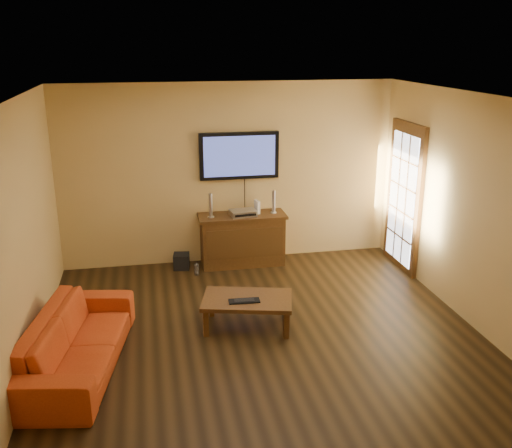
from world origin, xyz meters
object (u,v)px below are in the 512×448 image
object	(u,v)px
media_console	(242,239)
subwoofer	(181,261)
bottle	(197,269)
sofa	(76,333)
av_receiver	(243,213)
coffee_table	(247,302)
game_console	(257,207)
speaker_right	(274,203)
speaker_left	(211,206)
keyboard	(244,301)
television	(239,156)

from	to	relation	value
media_console	subwoofer	distance (m)	0.97
subwoofer	bottle	size ratio (longest dim) A/B	1.19
sofa	av_receiver	distance (m)	3.32
coffee_table	game_console	size ratio (longest dim) A/B	5.94
av_receiver	media_console	bearing A→B (deg)	92.56
coffee_table	speaker_right	size ratio (longest dim) A/B	3.37
av_receiver	subwoofer	world-z (taller)	av_receiver
media_console	coffee_table	xyz separation A→B (m)	(-0.29, -1.99, -0.07)
coffee_table	subwoofer	xyz separation A→B (m)	(-0.64, 1.98, -0.21)
bottle	speaker_left	bearing A→B (deg)	47.53
coffee_table	av_receiver	bearing A→B (deg)	81.37
sofa	bottle	size ratio (longest dim) A/B	10.63
bottle	subwoofer	bearing A→B (deg)	122.47
sofa	speaker_right	distance (m)	3.70
bottle	keyboard	distance (m)	1.83
speaker_left	speaker_right	world-z (taller)	speaker_left
game_console	bottle	bearing A→B (deg)	-172.11
speaker_right	av_receiver	size ratio (longest dim) A/B	0.93
speaker_right	av_receiver	distance (m)	0.49
media_console	game_console	size ratio (longest dim) A/B	6.65
speaker_right	game_console	bearing A→B (deg)	171.66
sofa	subwoofer	size ratio (longest dim) A/B	8.94
subwoofer	bottle	world-z (taller)	subwoofer
television	game_console	distance (m)	0.81
coffee_table	subwoofer	bearing A→B (deg)	107.82
media_console	speaker_left	size ratio (longest dim) A/B	3.65
sofa	subwoofer	world-z (taller)	sofa
media_console	subwoofer	size ratio (longest dim) A/B	5.73
sofa	coffee_table	bearing A→B (deg)	-64.35
television	game_console	bearing A→B (deg)	-34.78
coffee_table	game_console	world-z (taller)	game_console
coffee_table	sofa	size ratio (longest dim) A/B	0.57
television	subwoofer	distance (m)	1.79
speaker_right	bottle	distance (m)	1.52
sofa	av_receiver	world-z (taller)	av_receiver
game_console	subwoofer	world-z (taller)	game_console
bottle	av_receiver	bearing A→B (deg)	20.51
sofa	speaker_right	world-z (taller)	speaker_right
media_console	keyboard	bearing A→B (deg)	-99.32
subwoofer	keyboard	distance (m)	2.16
television	av_receiver	distance (m)	0.84
av_receiver	keyboard	bearing A→B (deg)	-106.22
av_receiver	bottle	distance (m)	1.08
speaker_right	bottle	bearing A→B (deg)	-165.08
speaker_left	subwoofer	size ratio (longest dim) A/B	1.57
sofa	bottle	xyz separation A→B (m)	(1.44, 2.19, -0.31)
speaker_right	subwoofer	size ratio (longest dim) A/B	1.52
television	coffee_table	xyz separation A→B (m)	(-0.29, -2.20, -1.31)
speaker_left	bottle	distance (m)	0.94
keyboard	av_receiver	bearing A→B (deg)	80.33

